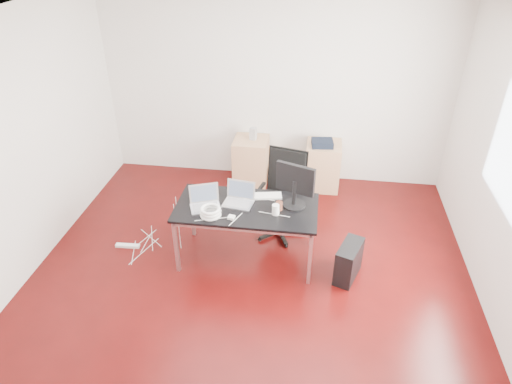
# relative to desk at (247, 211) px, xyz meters

# --- Properties ---
(room_shell) EXTENTS (5.00, 5.00, 5.00)m
(room_shell) POSITION_rel_desk_xyz_m (0.13, -0.41, 0.73)
(room_shell) COLOR #380606
(room_shell) RESTS_ON ground
(desk) EXTENTS (1.60, 0.80, 0.73)m
(desk) POSITION_rel_desk_xyz_m (0.00, 0.00, 0.00)
(desk) COLOR black
(desk) RESTS_ON ground
(office_chair) EXTENTS (0.57, 0.59, 1.08)m
(office_chair) POSITION_rel_desk_xyz_m (0.36, 0.61, -0.07)
(office_chair) COLOR black
(office_chair) RESTS_ON ground
(filing_cabinet_left) EXTENTS (0.50, 0.50, 0.70)m
(filing_cabinet_left) POSITION_rel_desk_xyz_m (-0.23, 1.81, -0.33)
(filing_cabinet_left) COLOR tan
(filing_cabinet_left) RESTS_ON ground
(filing_cabinet_right) EXTENTS (0.50, 0.50, 0.70)m
(filing_cabinet_right) POSITION_rel_desk_xyz_m (0.85, 1.81, -0.33)
(filing_cabinet_right) COLOR tan
(filing_cabinet_right) RESTS_ON ground
(pc_tower) EXTENTS (0.34, 0.49, 0.44)m
(pc_tower) POSITION_rel_desk_xyz_m (1.18, -0.18, -0.46)
(pc_tower) COLOR black
(pc_tower) RESTS_ON ground
(wastebasket) EXTENTS (0.25, 0.25, 0.28)m
(wastebasket) POSITION_rel_desk_xyz_m (0.25, 1.74, -0.54)
(wastebasket) COLOR black
(wastebasket) RESTS_ON ground
(power_strip) EXTENTS (0.30, 0.08, 0.04)m
(power_strip) POSITION_rel_desk_xyz_m (-1.50, -0.02, -0.66)
(power_strip) COLOR white
(power_strip) RESTS_ON ground
(laptop_left) EXTENTS (0.40, 0.36, 0.23)m
(laptop_left) POSITION_rel_desk_xyz_m (-0.47, -0.06, 0.11)
(laptop_left) COLOR silver
(laptop_left) RESTS_ON desk
(laptop_right) EXTENTS (0.36, 0.30, 0.23)m
(laptop_right) POSITION_rel_desk_xyz_m (-0.10, 0.08, 0.11)
(laptop_right) COLOR silver
(laptop_right) RESTS_ON desk
(monitor) EXTENTS (0.44, 0.26, 0.51)m
(monitor) POSITION_rel_desk_xyz_m (0.53, 0.11, 0.34)
(monitor) COLOR black
(monitor) RESTS_ON desk
(keyboard) EXTENTS (0.46, 0.22, 0.02)m
(keyboard) POSITION_rel_desk_xyz_m (0.15, 0.23, 0.06)
(keyboard) COLOR white
(keyboard) RESTS_ON desk
(cup_white) EXTENTS (0.09, 0.09, 0.12)m
(cup_white) POSITION_rel_desk_xyz_m (0.34, -0.10, 0.11)
(cup_white) COLOR white
(cup_white) RESTS_ON desk
(cup_brown) EXTENTS (0.09, 0.09, 0.10)m
(cup_brown) POSITION_rel_desk_xyz_m (0.37, -0.01, 0.10)
(cup_brown) COLOR brown
(cup_brown) RESTS_ON desk
(cable_coil) EXTENTS (0.24, 0.24, 0.11)m
(cable_coil) POSITION_rel_desk_xyz_m (-0.36, -0.24, 0.11)
(cable_coil) COLOR white
(cable_coil) RESTS_ON desk
(power_adapter) EXTENTS (0.08, 0.08, 0.03)m
(power_adapter) POSITION_rel_desk_xyz_m (-0.13, -0.25, 0.07)
(power_adapter) COLOR white
(power_adapter) RESTS_ON desk
(speaker) EXTENTS (0.11, 0.10, 0.18)m
(speaker) POSITION_rel_desk_xyz_m (-0.19, 1.83, 0.11)
(speaker) COLOR #9E9E9E
(speaker) RESTS_ON filing_cabinet_left
(navy_garment) EXTENTS (0.32, 0.27, 0.09)m
(navy_garment) POSITION_rel_desk_xyz_m (0.82, 1.75, 0.07)
(navy_garment) COLOR black
(navy_garment) RESTS_ON filing_cabinet_right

